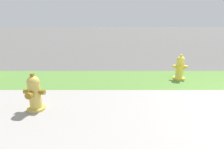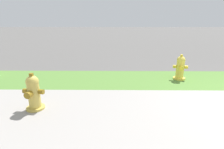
{
  "view_description": "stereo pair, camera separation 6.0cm",
  "coord_description": "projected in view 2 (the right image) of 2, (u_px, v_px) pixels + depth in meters",
  "views": [
    {
      "loc": [
        -3.27,
        -2.66,
        1.56
      ],
      "look_at": [
        -3.25,
        1.21,
        0.4
      ],
      "focal_mm": 28.0,
      "sensor_mm": 36.0,
      "label": 1
    },
    {
      "loc": [
        -3.21,
        -2.66,
        1.56
      ],
      "look_at": [
        -3.25,
        1.21,
        0.4
      ],
      "focal_mm": 28.0,
      "sensor_mm": 36.0,
      "label": 2
    }
  ],
  "objects": [
    {
      "name": "fire_hydrant_at_driveway",
      "position": [
        34.0,
        93.0,
        3.16
      ],
      "size": [
        0.4,
        0.38,
        0.7
      ],
      "rotation": [
        0.0,
        0.0,
        3.02
      ],
      "color": "gold",
      "rests_on": "ground"
    },
    {
      "name": "fire_hydrant_far_end",
      "position": [
        180.0,
        68.0,
        4.89
      ],
      "size": [
        0.4,
        0.38,
        0.71
      ],
      "rotation": [
        0.0,
        0.0,
        2.92
      ],
      "color": "yellow",
      "rests_on": "ground"
    }
  ]
}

